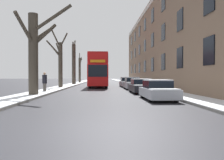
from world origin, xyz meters
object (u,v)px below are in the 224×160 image
at_px(bare_tree_left_2, 74,63).
at_px(parked_car_1, 141,86).
at_px(bare_tree_left_0, 35,51).
at_px(parked_car_2, 132,84).
at_px(oncoming_van, 98,77).
at_px(bare_tree_left_1, 60,62).
at_px(parked_car_3, 127,82).
at_px(double_decker_bus, 99,69).
at_px(pedestrian_left_sidewalk, 45,82).
at_px(bare_tree_left_3, 80,69).
at_px(parked_car_0, 158,90).

distance_m(bare_tree_left_2, parked_car_1, 22.27).
xyz_separation_m(bare_tree_left_0, parked_car_2, (8.43, 9.14, -2.71)).
xyz_separation_m(bare_tree_left_2, oncoming_van, (4.04, 12.96, -2.70)).
height_order(bare_tree_left_1, parked_car_3, bare_tree_left_1).
bearing_deg(bare_tree_left_0, bare_tree_left_2, 90.47).
distance_m(double_decker_bus, pedestrian_left_sidewalk, 12.36).
relative_size(bare_tree_left_0, bare_tree_left_3, 0.95).
bearing_deg(pedestrian_left_sidewalk, parked_car_0, 10.02).
xyz_separation_m(bare_tree_left_1, oncoming_van, (4.19, 25.24, -2.06)).
bearing_deg(bare_tree_left_0, double_decker_bus, 73.43).
distance_m(bare_tree_left_2, pedestrian_left_sidewalk, 20.28).
height_order(bare_tree_left_0, pedestrian_left_sidewalk, bare_tree_left_0).
xyz_separation_m(parked_car_3, oncoming_van, (-4.58, 21.55, 0.63)).
bearing_deg(parked_car_1, oncoming_van, 97.84).
height_order(parked_car_0, pedestrian_left_sidewalk, pedestrian_left_sidewalk).
height_order(parked_car_2, pedestrian_left_sidewalk, pedestrian_left_sidewalk).
bearing_deg(parked_car_3, bare_tree_left_2, 135.09).
xyz_separation_m(parked_car_1, parked_car_3, (0.00, 11.67, 0.04)).
xyz_separation_m(bare_tree_left_3, double_decker_bus, (4.70, -20.10, -0.74)).
distance_m(bare_tree_left_0, parked_car_2, 12.73).
bearing_deg(parked_car_1, parked_car_3, 90.00).
distance_m(bare_tree_left_0, parked_car_3, 17.33).
relative_size(bare_tree_left_3, pedestrian_left_sidewalk, 3.86).
xyz_separation_m(double_decker_bus, parked_car_0, (4.02, -17.38, -1.92)).
height_order(double_decker_bus, parked_car_0, double_decker_bus).
bearing_deg(parked_car_2, bare_tree_left_3, 108.70).
relative_size(bare_tree_left_3, parked_car_0, 1.79).
bearing_deg(bare_tree_left_2, double_decker_bus, -62.11).
height_order(bare_tree_left_2, parked_car_1, bare_tree_left_2).
relative_size(bare_tree_left_3, oncoming_van, 1.45).
height_order(bare_tree_left_2, oncoming_van, bare_tree_left_2).
xyz_separation_m(bare_tree_left_0, bare_tree_left_1, (-0.34, 11.21, -0.03)).
relative_size(parked_car_0, oncoming_van, 0.81).
bearing_deg(bare_tree_left_3, parked_car_2, -71.30).
height_order(parked_car_3, pedestrian_left_sidewalk, pedestrian_left_sidewalk).
xyz_separation_m(bare_tree_left_2, pedestrian_left_sidewalk, (0.00, -20.06, -2.96)).
bearing_deg(bare_tree_left_0, oncoming_van, 83.97).
height_order(parked_car_0, oncoming_van, oncoming_van).
bearing_deg(bare_tree_left_1, bare_tree_left_0, -88.26).
bearing_deg(double_decker_bus, bare_tree_left_2, 117.89).
relative_size(bare_tree_left_0, parked_car_1, 1.61).
distance_m(bare_tree_left_3, parked_car_1, 32.96).
relative_size(bare_tree_left_2, pedestrian_left_sidewalk, 4.49).
bearing_deg(parked_car_1, pedestrian_left_sidewalk, 178.72).
distance_m(parked_car_0, parked_car_2, 11.72).
bearing_deg(double_decker_bus, parked_car_2, -54.60).
xyz_separation_m(bare_tree_left_0, bare_tree_left_3, (-0.29, 34.91, -0.11)).
xyz_separation_m(bare_tree_left_1, parked_car_0, (8.77, -13.79, -2.74)).
distance_m(bare_tree_left_3, pedestrian_left_sidewalk, 31.56).
distance_m(bare_tree_left_0, parked_car_1, 9.44).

